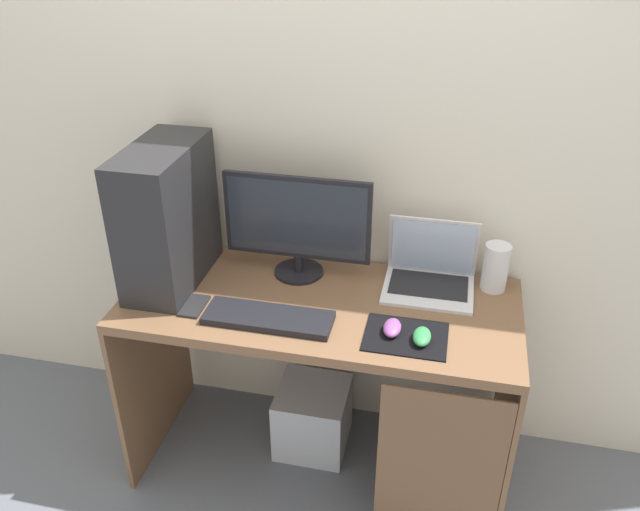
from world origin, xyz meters
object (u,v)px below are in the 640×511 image
laptop (430,274)px  monitor (297,225)px  pc_tower (167,216)px  subwoofer (313,417)px  cell_phone (194,306)px  keyboard (268,318)px  speaker (496,267)px  mouse_right (422,336)px  mouse_left (392,328)px

laptop → monitor: bearing=-177.1°
pc_tower → laptop: size_ratio=1.60×
subwoofer → laptop: bearing=13.0°
pc_tower → monitor: size_ratio=0.95×
monitor → cell_phone: monitor is taller
pc_tower → keyboard: bearing=-24.2°
monitor → cell_phone: size_ratio=4.01×
cell_phone → pc_tower: bearing=131.0°
laptop → speaker: bearing=8.2°
pc_tower → mouse_right: bearing=-11.7°
pc_tower → subwoofer: size_ratio=1.80×
mouse_left → laptop: bearing=73.2°
subwoofer → monitor: bearing=134.4°
keyboard → mouse_right: bearing=-0.6°
speaker → cell_phone: 1.04m
laptop → keyboard: laptop is taller
mouse_right → pc_tower: bearing=168.3°
keyboard → pc_tower: bearing=155.8°
monitor → speaker: (0.69, 0.06, -0.12)m
speaker → mouse_left: 0.47m
laptop → keyboard: bearing=-146.4°
speaker → mouse_right: (-0.22, -0.36, -0.06)m
laptop → mouse_right: laptop is taller
mouse_left → subwoofer: 0.75m
keyboard → speaker: bearing=26.7°
speaker → mouse_right: 0.43m
pc_tower → cell_phone: bearing=-49.0°
mouse_right → monitor: bearing=146.9°
monitor → mouse_left: (0.38, -0.28, -0.18)m
monitor → cell_phone: 0.45m
mouse_left → monitor: bearing=143.1°
pc_tower → laptop: 0.93m
monitor → subwoofer: bearing=-45.6°
monitor → keyboard: (-0.02, -0.30, -0.19)m
pc_tower → speaker: size_ratio=2.90×
laptop → subwoofer: 0.79m
pc_tower → keyboard: (0.41, -0.18, -0.24)m
cell_phone → speaker: bearing=19.1°
mouse_left → mouse_right: same height
monitor → cell_phone: (-0.29, -0.28, -0.20)m
keyboard → subwoofer: size_ratio=1.53×
mouse_right → cell_phone: bearing=178.1°
mouse_right → laptop: bearing=90.4°
keyboard → mouse_right: (0.50, -0.01, 0.01)m
cell_phone → mouse_right: bearing=-1.9°
laptop → pc_tower: bearing=-170.8°
laptop → mouse_left: laptop is taller
laptop → speaker: 0.23m
speaker → cell_phone: size_ratio=1.32×
keyboard → mouse_left: bearing=2.9°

